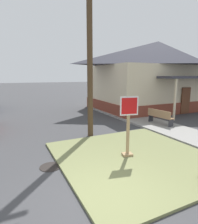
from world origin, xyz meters
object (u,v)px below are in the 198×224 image
object	(u,v)px
street_bench	(160,116)
utility_pole	(90,30)
manhole_cover	(50,167)
stop_sign	(128,128)

from	to	relation	value
street_bench	utility_pole	world-z (taller)	utility_pole
street_bench	manhole_cover	bearing A→B (deg)	-160.58
stop_sign	utility_pole	xyz separation A→B (m)	(-0.18, 2.99, 3.88)
street_bench	utility_pole	size ratio (longest dim) A/B	0.18
stop_sign	utility_pole	distance (m)	4.90
stop_sign	manhole_cover	size ratio (longest dim) A/B	3.10
stop_sign	manhole_cover	xyz separation A→B (m)	(-2.69, 0.48, -1.10)
manhole_cover	utility_pole	bearing A→B (deg)	44.88
manhole_cover	street_bench	distance (m)	7.40
stop_sign	street_bench	distance (m)	5.21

